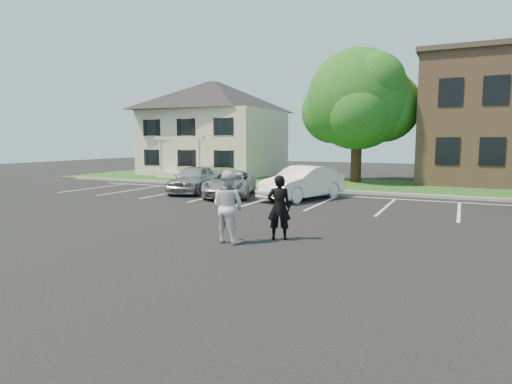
{
  "coord_description": "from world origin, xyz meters",
  "views": [
    {
      "loc": [
        5.6,
        -10.62,
        2.8
      ],
      "look_at": [
        0.0,
        1.0,
        1.25
      ],
      "focal_mm": 30.0,
      "sensor_mm": 36.0,
      "label": 1
    }
  ],
  "objects_px": {
    "man_black_suit": "(279,207)",
    "car_silver_minivan": "(230,183)",
    "tree": "(359,102)",
    "man_white_shirt": "(228,207)",
    "house": "(214,128)",
    "car_silver_west": "(194,179)",
    "car_white_sedan": "(303,183)"
  },
  "relations": [
    {
      "from": "man_black_suit",
      "to": "car_silver_minivan",
      "type": "relative_size",
      "value": 0.39
    },
    {
      "from": "tree",
      "to": "man_black_suit",
      "type": "bearing_deg",
      "value": -84.57
    },
    {
      "from": "tree",
      "to": "man_white_shirt",
      "type": "distance_m",
      "value": 19.08
    },
    {
      "from": "man_black_suit",
      "to": "man_white_shirt",
      "type": "distance_m",
      "value": 1.46
    },
    {
      "from": "house",
      "to": "car_silver_minivan",
      "type": "bearing_deg",
      "value": -55.6
    },
    {
      "from": "tree",
      "to": "man_black_suit",
      "type": "distance_m",
      "value": 18.28
    },
    {
      "from": "tree",
      "to": "man_white_shirt",
      "type": "relative_size",
      "value": 4.4
    },
    {
      "from": "house",
      "to": "car_silver_minivan",
      "type": "xyz_separation_m",
      "value": [
        8.12,
        -11.85,
        -3.17
      ]
    },
    {
      "from": "car_silver_minivan",
      "to": "man_black_suit",
      "type": "bearing_deg",
      "value": -72.06
    },
    {
      "from": "car_silver_west",
      "to": "car_silver_minivan",
      "type": "relative_size",
      "value": 0.92
    },
    {
      "from": "house",
      "to": "car_silver_west",
      "type": "height_order",
      "value": "house"
    },
    {
      "from": "tree",
      "to": "car_white_sedan",
      "type": "height_order",
      "value": "tree"
    },
    {
      "from": "tree",
      "to": "man_white_shirt",
      "type": "bearing_deg",
      "value": -88.34
    },
    {
      "from": "tree",
      "to": "car_silver_minivan",
      "type": "bearing_deg",
      "value": -112.87
    },
    {
      "from": "car_silver_minivan",
      "to": "car_silver_west",
      "type": "bearing_deg",
      "value": 148.58
    },
    {
      "from": "car_silver_west",
      "to": "car_silver_minivan",
      "type": "height_order",
      "value": "car_silver_west"
    },
    {
      "from": "tree",
      "to": "man_white_shirt",
      "type": "height_order",
      "value": "tree"
    },
    {
      "from": "house",
      "to": "car_silver_west",
      "type": "relative_size",
      "value": 2.36
    },
    {
      "from": "man_black_suit",
      "to": "tree",
      "type": "bearing_deg",
      "value": -103.15
    },
    {
      "from": "house",
      "to": "car_silver_minivan",
      "type": "distance_m",
      "value": 14.71
    },
    {
      "from": "house",
      "to": "car_silver_west",
      "type": "distance_m",
      "value": 12.99
    },
    {
      "from": "man_white_shirt",
      "to": "car_white_sedan",
      "type": "distance_m",
      "value": 9.25
    },
    {
      "from": "tree",
      "to": "man_black_suit",
      "type": "xyz_separation_m",
      "value": [
        1.68,
        -17.65,
        -4.42
      ]
    },
    {
      "from": "house",
      "to": "car_silver_minivan",
      "type": "relative_size",
      "value": 2.18
    },
    {
      "from": "man_white_shirt",
      "to": "house",
      "type": "bearing_deg",
      "value": -49.09
    },
    {
      "from": "house",
      "to": "man_black_suit",
      "type": "bearing_deg",
      "value": -54.39
    },
    {
      "from": "car_silver_minivan",
      "to": "car_white_sedan",
      "type": "relative_size",
      "value": 0.98
    },
    {
      "from": "man_black_suit",
      "to": "car_silver_minivan",
      "type": "bearing_deg",
      "value": -71.16
    },
    {
      "from": "car_silver_west",
      "to": "car_white_sedan",
      "type": "distance_m",
      "value": 6.19
    },
    {
      "from": "car_white_sedan",
      "to": "tree",
      "type": "bearing_deg",
      "value": 105.47
    },
    {
      "from": "man_white_shirt",
      "to": "car_white_sedan",
      "type": "bearing_deg",
      "value": -74.49
    },
    {
      "from": "man_black_suit",
      "to": "house",
      "type": "bearing_deg",
      "value": -72.96
    }
  ]
}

